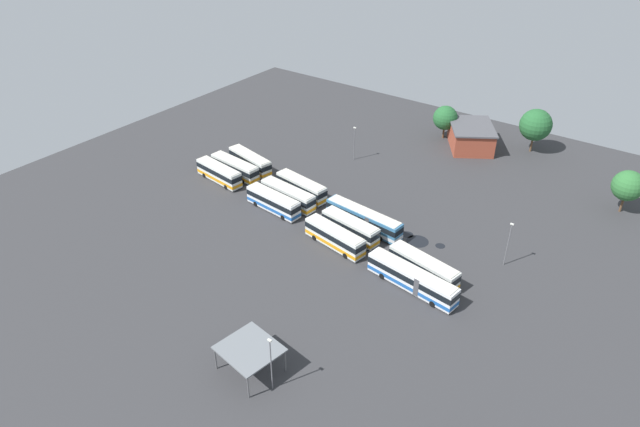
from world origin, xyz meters
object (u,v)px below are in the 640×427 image
Objects in this scene: lamp_post_near_entrance at (271,362)px; lamp_post_by_building at (354,142)px; bus_row3_slot0 at (250,161)px; tree_east_edge at (445,118)px; bus_row2_slot0 at (301,187)px; bus_row2_slot2 at (273,202)px; bus_row2_slot1 at (288,195)px; bus_row3_slot2 at (219,173)px; bus_row0_slot2 at (412,279)px; depot_building at (471,136)px; bus_row1_slot1 at (350,227)px; maintenance_shelter at (249,349)px; tree_south_edge at (536,125)px; bus_row3_slot1 at (235,168)px; lamp_post_far_corner at (508,242)px; bus_row1_slot2 at (335,237)px; bus_row0_slot1 at (424,267)px; tree_northwest at (628,186)px; bus_row1_slot0 at (364,219)px.

lamp_post_near_entrance reaches higher than lamp_post_by_building.
tree_east_edge is at bearing -123.79° from bus_row3_slot0.
bus_row2_slot0 is 0.99× the size of bus_row2_slot2.
bus_row3_slot2 is at bearing 4.35° from bus_row2_slot1.
bus_row0_slot2 is 54.62m from depot_building.
bus_row1_slot1 is 1.41× the size of maintenance_shelter.
tree_south_edge is (-30.46, -53.98, 4.49)m from bus_row2_slot2.
depot_building is (-34.81, -45.58, 0.78)m from bus_row3_slot2.
bus_row3_slot1 is at bearing -8.35° from bus_row2_slot1.
lamp_post_near_entrance is 44.28m from lamp_post_far_corner.
bus_row1_slot1 is at bearing -96.96° from bus_row1_slot2.
lamp_post_far_corner is (-9.26, -14.43, 2.49)m from bus_row0_slot2.
bus_row0_slot1 is at bearing 138.30° from lamp_post_by_building.
bus_row2_slot0 is at bearing 171.22° from bus_row3_slot0.
bus_row3_slot1 is (0.55, 4.05, 0.00)m from bus_row3_slot0.
bus_row1_slot2 is 1.02× the size of bus_row2_slot2.
bus_row3_slot2 is 1.41× the size of tree_northwest.
maintenance_shelter is at bearing 66.29° from lamp_post_far_corner.
bus_row1_slot0 is 7.78m from bus_row1_slot2.
bus_row0_slot1 is 48.01m from bus_row3_slot1.
bus_row2_slot2 is 0.99× the size of bus_row3_slot0.
bus_row1_slot0 is at bearing -74.44° from lamp_post_near_entrance.
bus_row1_slot2 is 32.71m from bus_row3_slot2.
bus_row2_slot1 is 62.82m from tree_northwest.
bus_row2_slot2 is at bearing 146.24° from bus_row3_slot0.
bus_row3_slot2 is (17.04, 1.30, -0.00)m from bus_row2_slot1.
bus_row0_slot2 is 32.49m from bus_row2_slot2.
lamp_post_near_entrance is at bearing 107.84° from bus_row1_slot1.
tree_south_edge is (1.63, -59.08, 4.49)m from bus_row0_slot2.
bus_row3_slot1 is 1.49× the size of maintenance_shelter.
bus_row0_slot2 is 1.26× the size of bus_row2_slot1.
lamp_post_near_entrance is (-26.56, 40.19, 2.66)m from bus_row2_slot0.
bus_row1_slot1 is at bearing -72.16° from lamp_post_near_entrance.
lamp_post_by_building reaches higher than bus_row0_slot1.
bus_row2_slot2 is at bearing 35.94° from tree_northwest.
tree_east_edge is at bearing -121.76° from bus_row3_slot1.
bus_row0_slot2 is 1.00× the size of bus_row1_slot0.
bus_row3_slot0 is (31.30, -8.66, 0.00)m from bus_row1_slot1.
bus_row1_slot0 is 1.28× the size of bus_row1_slot2.
bus_row0_slot2 is 48.99m from bus_row3_slot2.
tree_east_edge reaches higher than bus_row0_slot1.
bus_row3_slot1 is 57.65m from lamp_post_near_entrance.
bus_row2_slot1 is 47.72m from depot_building.
bus_row3_slot0 is at bearing -8.78° from bus_row2_slot0.
bus_row0_slot2 is at bearing 171.43° from bus_row3_slot2.
bus_row2_slot1 is 1.62× the size of lamp_post_by_building.
bus_row0_slot1 and bus_row2_slot2 have the same top height.
bus_row3_slot2 is at bearing 78.82° from bus_row3_slot0.
bus_row1_slot1 is at bearing -78.59° from maintenance_shelter.
bus_row3_slot0 is at bearing -33.76° from bus_row2_slot2.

